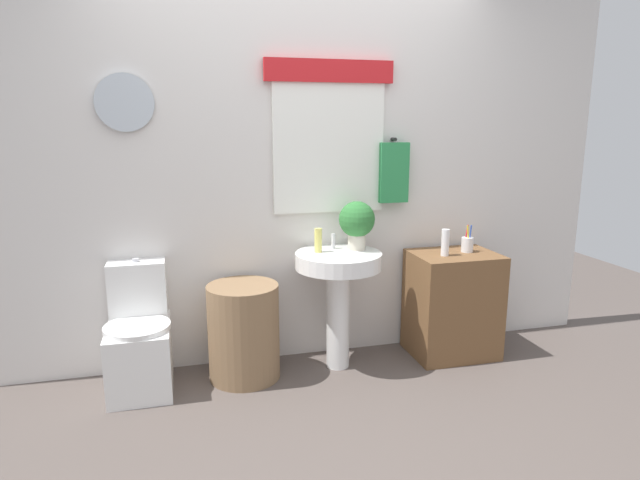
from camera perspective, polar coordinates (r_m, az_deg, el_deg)
ground_plane at (r=2.92m, az=2.62°, el=-20.48°), size 8.00×8.00×0.00m
back_wall at (r=3.58m, az=-2.62°, el=7.86°), size 4.40×0.18×2.60m
toilet at (r=3.49m, az=-18.47°, el=-10.06°), size 0.38×0.51×0.77m
laundry_hamper at (r=3.46m, az=-8.04°, el=-9.54°), size 0.44×0.44×0.61m
pedestal_sink at (r=3.48m, az=1.94°, el=-4.21°), size 0.55×0.55×0.77m
faucet at (r=3.53m, az=1.41°, el=-0.12°), size 0.03×0.03×0.10m
wooden_cabinet at (r=3.85m, az=13.78°, el=-6.57°), size 0.57×0.44×0.72m
soap_bottle at (r=3.43m, az=-0.19°, el=-0.03°), size 0.05×0.05×0.15m
potted_plant at (r=3.49m, az=3.91°, el=1.96°), size 0.23×0.23×0.32m
lotion_bottle at (r=3.65m, az=13.06°, el=-0.26°), size 0.05×0.05×0.18m
toothbrush_cup at (r=3.81m, az=15.26°, el=-0.43°), size 0.08×0.08×0.19m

